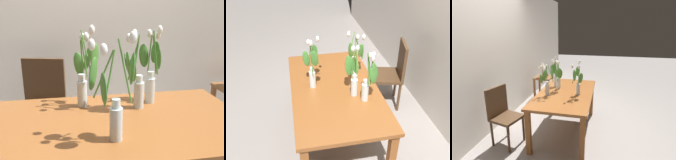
# 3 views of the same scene
# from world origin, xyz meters

# --- Properties ---
(ground_plane) EXTENTS (18.00, 18.00, 0.00)m
(ground_plane) POSITION_xyz_m (0.00, 0.00, 0.00)
(ground_plane) COLOR gray
(room_wall_rear) EXTENTS (9.00, 0.10, 2.70)m
(room_wall_rear) POSITION_xyz_m (0.00, 1.35, 1.35)
(room_wall_rear) COLOR silver
(room_wall_rear) RESTS_ON ground
(dining_table) EXTENTS (1.60, 0.90, 0.74)m
(dining_table) POSITION_xyz_m (0.00, 0.00, 0.65)
(dining_table) COLOR brown
(dining_table) RESTS_ON ground
(tulip_vase_0) EXTENTS (0.25, 0.20, 0.56)m
(tulip_vase_0) POSITION_xyz_m (-0.07, -0.21, 0.96)
(tulip_vase_0) COLOR silver
(tulip_vase_0) RESTS_ON dining_table
(tulip_vase_1) EXTENTS (0.16, 0.16, 0.53)m
(tulip_vase_1) POSITION_xyz_m (0.14, 0.17, 0.94)
(tulip_vase_1) COLOR silver
(tulip_vase_1) RESTS_ON dining_table
(tulip_vase_2) EXTENTS (0.18, 0.22, 0.56)m
(tulip_vase_2) POSITION_xyz_m (-0.19, 0.27, 0.95)
(tulip_vase_2) COLOR silver
(tulip_vase_2) RESTS_ON dining_table
(tulip_vase_3) EXTENTS (0.17, 0.16, 0.54)m
(tulip_vase_3) POSITION_xyz_m (0.29, 0.27, 0.95)
(tulip_vase_3) COLOR silver
(tulip_vase_3) RESTS_ON dining_table
(dining_chair) EXTENTS (0.49, 0.49, 0.93)m
(dining_chair) POSITION_xyz_m (-0.55, 0.89, 0.52)
(dining_chair) COLOR #4C331E
(dining_chair) RESTS_ON ground
(side_table) EXTENTS (0.44, 0.44, 0.55)m
(side_table) POSITION_xyz_m (1.52, 0.93, 0.43)
(side_table) COLOR brown
(side_table) RESTS_ON ground
(table_lamp) EXTENTS (0.22, 0.22, 0.40)m
(table_lamp) POSITION_xyz_m (1.50, 0.95, 0.86)
(table_lamp) COLOR olive
(table_lamp) RESTS_ON side_table
(pillar_candle) EXTENTS (0.06, 0.06, 0.07)m
(pillar_candle) POSITION_xyz_m (1.61, 0.87, 0.59)
(pillar_candle) COLOR #B72D23
(pillar_candle) RESTS_ON side_table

